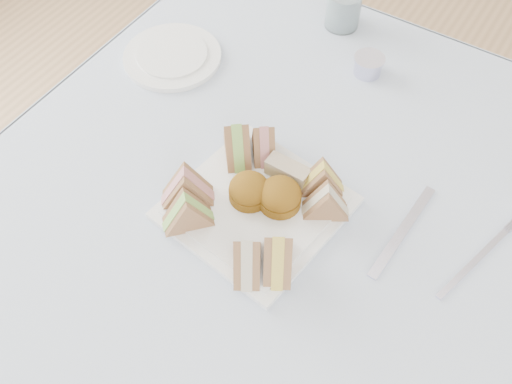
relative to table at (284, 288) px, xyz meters
The scene contains 20 objects.
floor 0.37m from the table, ahead, with size 4.00×4.00×0.00m, color #9E7751.
table is the anchor object (origin of this frame).
tablecloth 0.37m from the table, ahead, with size 1.02×1.02×0.01m, color #9EAED1.
serving_plate 0.39m from the table, 113.32° to the right, with size 0.25×0.25×0.01m, color white.
sandwich_fl_a 0.46m from the table, 137.76° to the right, with size 0.09×0.04×0.08m, color #9D6441, non-canonical shape.
sandwich_fl_b 0.46m from the table, 123.64° to the right, with size 0.08×0.04×0.07m, color #9D6441, non-canonical shape.
sandwich_fr_a 0.45m from the table, 69.06° to the right, with size 0.09×0.04×0.08m, color #9D6441, non-canonical shape.
sandwich_fr_b 0.46m from the table, 83.78° to the right, with size 0.08×0.04×0.07m, color #9D6441, non-canonical shape.
sandwich_bl_a 0.44m from the table, behind, with size 0.09×0.04×0.08m, color #9D6441, non-canonical shape.
sandwich_bl_b 0.43m from the table, 158.80° to the left, with size 0.08×0.04×0.07m, color #9D6441, non-canonical shape.
sandwich_br_a 0.43m from the table, 16.78° to the right, with size 0.08×0.04×0.07m, color #9D6441, non-canonical shape.
sandwich_br_b 0.42m from the table, 19.18° to the left, with size 0.08×0.04×0.07m, color #9D6441, non-canonical shape.
scone_left 0.42m from the table, 127.05° to the right, with size 0.07×0.07×0.05m, color #865D11.
scone_right 0.41m from the table, 89.47° to the right, with size 0.07×0.07×0.05m, color #865D11.
pastry_slice 0.41m from the table, 158.53° to the left, with size 0.07×0.03×0.03m, color tan.
side_plate 0.55m from the table, 158.01° to the left, with size 0.20×0.20×0.01m, color white.
water_glass 0.62m from the table, 107.25° to the left, with size 0.07×0.07×0.11m, color white.
tea_strainer 0.51m from the table, 93.73° to the left, with size 0.06×0.06×0.03m, color silver.
knife 0.42m from the table, ahead, with size 0.02×0.20×0.00m, color silver.
fork 0.49m from the table, ahead, with size 0.01×0.18×0.00m, color silver.
Camera 1 is at (0.25, -0.51, 1.52)m, focal length 40.00 mm.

